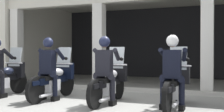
# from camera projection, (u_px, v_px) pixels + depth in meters

# --- Properties ---
(ground_plane) EXTENTS (80.00, 80.00, 0.00)m
(ground_plane) POSITION_uv_depth(u_px,v_px,m) (144.00, 88.00, 9.66)
(ground_plane) COLOR gray
(station_building) EXTENTS (11.54, 5.23, 3.43)m
(station_building) POSITION_uv_depth(u_px,v_px,m) (167.00, 27.00, 11.59)
(station_building) COLOR black
(station_building) RESTS_ON ground
(kerb_strip) EXTENTS (11.04, 0.24, 0.12)m
(kerb_strip) POSITION_uv_depth(u_px,v_px,m) (145.00, 90.00, 8.66)
(kerb_strip) COLOR #B7B5AD
(kerb_strip) RESTS_ON ground
(motorcycle_far_left) EXTENTS (0.62, 2.04, 1.35)m
(motorcycle_far_left) POSITION_uv_depth(u_px,v_px,m) (4.00, 78.00, 7.97)
(motorcycle_far_left) COLOR black
(motorcycle_far_left) RESTS_ON ground
(motorcycle_left) EXTENTS (0.62, 2.04, 1.35)m
(motorcycle_left) POSITION_uv_depth(u_px,v_px,m) (55.00, 80.00, 7.52)
(motorcycle_left) COLOR black
(motorcycle_left) RESTS_ON ground
(police_officer_left) EXTENTS (0.63, 0.61, 1.58)m
(police_officer_left) POSITION_uv_depth(u_px,v_px,m) (49.00, 63.00, 7.25)
(police_officer_left) COLOR black
(police_officer_left) RESTS_ON ground
(motorcycle_center) EXTENTS (0.62, 2.04, 1.35)m
(motorcycle_center) POSITION_uv_depth(u_px,v_px,m) (110.00, 82.00, 6.92)
(motorcycle_center) COLOR black
(motorcycle_center) RESTS_ON ground
(police_officer_center) EXTENTS (0.63, 0.61, 1.58)m
(police_officer_center) POSITION_uv_depth(u_px,v_px,m) (105.00, 64.00, 6.65)
(police_officer_center) COLOR black
(police_officer_center) RESTS_ON ground
(motorcycle_right) EXTENTS (0.62, 2.04, 1.35)m
(motorcycle_right) POSITION_uv_depth(u_px,v_px,m) (175.00, 85.00, 6.37)
(motorcycle_right) COLOR black
(motorcycle_right) RESTS_ON ground
(police_officer_right) EXTENTS (0.63, 0.61, 1.58)m
(police_officer_right) POSITION_uv_depth(u_px,v_px,m) (172.00, 65.00, 6.10)
(police_officer_right) COLOR black
(police_officer_right) RESTS_ON ground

